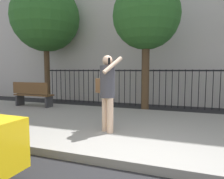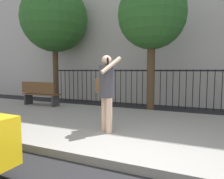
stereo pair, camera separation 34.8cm
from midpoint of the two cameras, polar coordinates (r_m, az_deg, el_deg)
ground_plane at (r=3.43m, az=3.33°, el=-21.79°), size 60.00×60.00×0.00m
sidewalk at (r=5.41m, az=10.11°, el=-10.74°), size 28.00×4.40×0.15m
iron_fence at (r=8.89m, az=14.27°, el=1.64°), size 12.03×0.04×1.60m
pedestrian_on_phone at (r=4.73m, az=-3.52°, el=0.50°), size 0.72×0.64×1.75m
street_bench at (r=8.73m, az=-22.09°, el=-1.09°), size 1.60×0.45×0.95m
street_tree_mid at (r=10.78m, az=-18.69°, el=18.13°), size 3.16×3.16×5.60m
street_tree_far at (r=7.91m, az=8.06°, el=19.26°), size 2.41×2.41×4.71m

